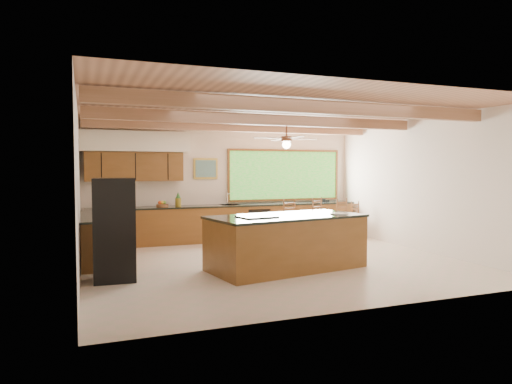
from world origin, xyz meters
name	(u,v)px	position (x,y,z in m)	size (l,w,h in m)	color
ground	(274,262)	(0.00, 0.00, 0.00)	(7.20, 7.20, 0.00)	beige
room_shell	(254,151)	(-0.17, 0.65, 2.21)	(7.27, 6.54, 3.02)	beige
counter_run	(202,226)	(-0.82, 2.52, 0.46)	(7.12, 3.10, 1.28)	brown
island	(286,242)	(-0.02, -0.65, 0.50)	(3.04, 1.82, 1.02)	brown
refrigerator	(115,229)	(-3.05, -0.44, 0.85)	(0.70, 0.68, 1.70)	black
bar_stool_a	(312,217)	(1.66, 1.54, 0.69)	(0.55, 0.55, 1.16)	brown
bar_stool_b	(338,216)	(2.39, 1.54, 0.66)	(0.48, 0.48, 1.12)	brown
bar_stool_c	(286,218)	(1.02, 1.65, 0.67)	(0.47, 0.47, 1.13)	brown
bar_stool_d	(351,216)	(3.10, 2.04, 0.59)	(0.45, 0.45, 1.00)	brown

